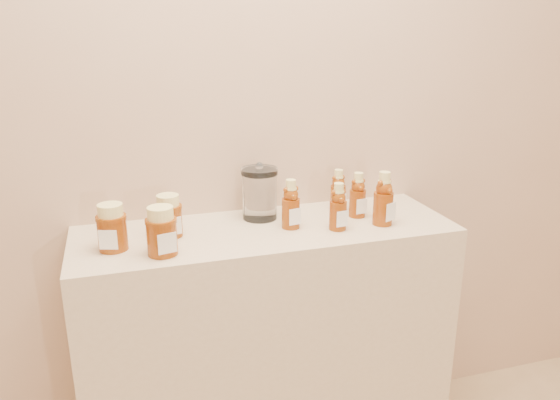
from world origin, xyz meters
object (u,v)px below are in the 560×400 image
object	(u,v)px
display_table	(268,351)
bear_bottle_back_left	(291,201)
glass_canister	(260,191)
honey_jar_left	(112,227)
bear_bottle_front_left	(338,203)

from	to	relation	value
display_table	bear_bottle_back_left	xyz separation A→B (m)	(0.07, -0.02, 0.54)
display_table	glass_canister	world-z (taller)	glass_canister
bear_bottle_back_left	honey_jar_left	xyz separation A→B (m)	(-0.54, -0.02, -0.02)
display_table	bear_bottle_back_left	size ratio (longest dim) A/B	6.74
bear_bottle_front_left	honey_jar_left	xyz separation A→B (m)	(-0.68, 0.04, -0.02)
bear_bottle_front_left	honey_jar_left	size ratio (longest dim) A/B	1.25
honey_jar_left	glass_canister	bearing A→B (deg)	33.45
glass_canister	display_table	bearing A→B (deg)	-92.23
bear_bottle_front_left	glass_canister	xyz separation A→B (m)	(-0.21, 0.17, 0.01)
display_table	glass_canister	xyz separation A→B (m)	(0.00, 0.10, 0.54)
display_table	bear_bottle_front_left	bearing A→B (deg)	-19.10
display_table	honey_jar_left	world-z (taller)	honey_jar_left
glass_canister	bear_bottle_back_left	bearing A→B (deg)	-58.58
bear_bottle_back_left	glass_canister	world-z (taller)	glass_canister
display_table	honey_jar_left	xyz separation A→B (m)	(-0.47, -0.03, 0.52)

